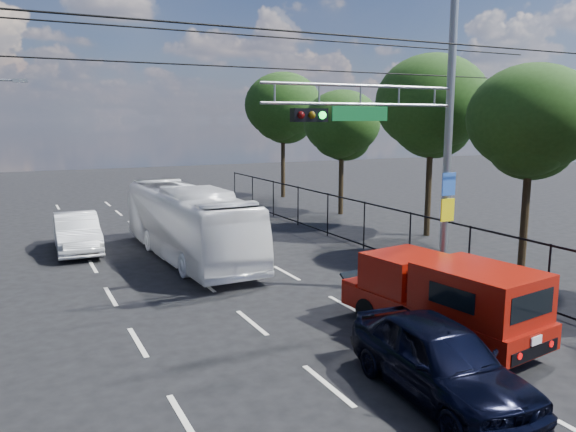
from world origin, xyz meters
TOP-DOWN VIEW (x-y plane):
  - lane_markings at (-0.00, 14.00)m, footprint 6.12×38.00m
  - signal_mast at (5.28, 7.99)m, footprint 6.43×0.39m
  - utility_wires at (0.00, 8.83)m, footprint 22.00×5.04m
  - fence_right at (7.60, 12.17)m, footprint 0.06×34.03m
  - tree_right_b at (11.22, 9.02)m, footprint 4.50×4.50m
  - tree_right_c at (11.82, 15.02)m, footprint 5.10×5.10m
  - tree_right_d at (11.42, 22.02)m, footprint 4.32×4.32m
  - tree_right_e at (11.62, 30.02)m, footprint 5.28×5.28m
  - red_pickup at (3.79, 4.95)m, footprint 2.65×5.60m
  - navy_hatchback at (1.69, 2.63)m, footprint 2.19×4.66m
  - white_bus at (0.58, 15.71)m, footprint 2.71×10.13m
  - white_van at (-3.21, 18.82)m, footprint 1.81×4.79m

SIDE VIEW (x-z plane):
  - lane_markings at x=0.00m, z-range 0.00..0.01m
  - navy_hatchback at x=1.69m, z-range 0.00..1.54m
  - white_van at x=-3.21m, z-range 0.00..1.56m
  - fence_right at x=7.60m, z-range 0.03..2.03m
  - red_pickup at x=3.79m, z-range 0.07..2.08m
  - white_bus at x=0.58m, z-range 0.00..2.80m
  - tree_right_d at x=11.42m, z-range 1.34..8.36m
  - tree_right_b at x=11.22m, z-range 1.40..8.71m
  - signal_mast at x=5.28m, z-range 0.49..9.99m
  - tree_right_c at x=11.82m, z-range 1.59..9.88m
  - tree_right_e at x=11.62m, z-range 1.65..10.23m
  - utility_wires at x=0.00m, z-range 6.86..7.60m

